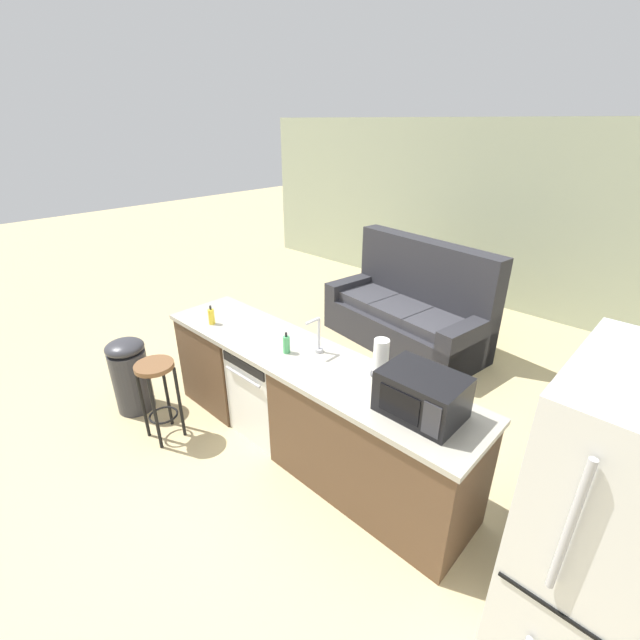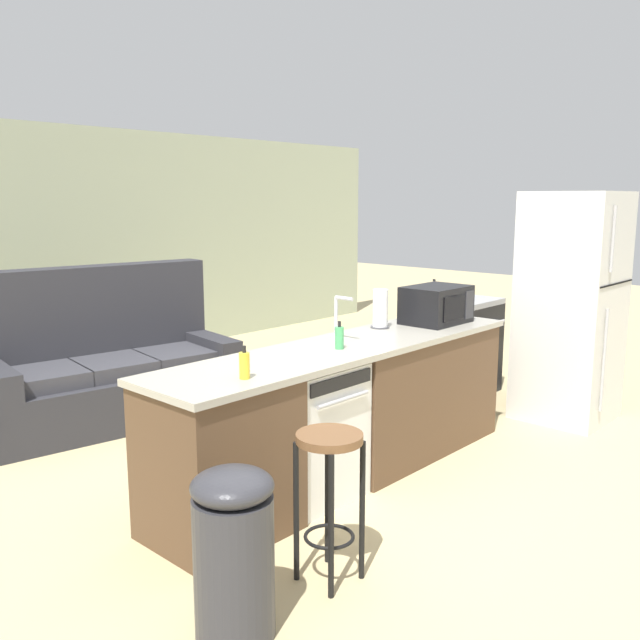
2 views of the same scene
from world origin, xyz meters
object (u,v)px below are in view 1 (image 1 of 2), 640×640
refrigerator (619,608)px  bar_stool (158,385)px  microwave (422,394)px  couch (410,313)px  dishwasher (273,388)px  dish_soap_bottle (211,316)px  kettle (636,422)px  paper_towel_roll (381,358)px  trash_bin (130,374)px  soap_bottle (286,344)px  stove_range (637,518)px

refrigerator → bar_stool: size_ratio=2.55×
microwave → couch: (-1.47, 2.28, -0.65)m
dishwasher → bar_stool: 0.97m
dishwasher → couch: 2.28m
dish_soap_bottle → kettle: bearing=15.3°
kettle → couch: bearing=147.2°
dishwasher → paper_towel_roll: (0.98, 0.19, 0.62)m
refrigerator → bar_stool: bearing=-176.5°
kettle → trash_bin: bearing=-158.6°
paper_towel_roll → couch: (-1.03, 2.09, -0.64)m
microwave → couch: size_ratio=0.24×
soap_bottle → kettle: 2.30m
trash_bin → dishwasher: bearing=31.8°
paper_towel_roll → microwave: bearing=-23.0°
microwave → bar_stool: (-2.04, -0.75, -0.50)m
dishwasher → kettle: bearing=15.6°
refrigerator → soap_bottle: size_ratio=10.70×
microwave → kettle: size_ratio=2.44×
trash_bin → soap_bottle: bearing=25.3°
trash_bin → microwave: bearing=15.7°
microwave → soap_bottle: microwave is taller
soap_bottle → dish_soap_bottle: same height
dish_soap_bottle → couch: 2.57m
soap_bottle → bar_stool: soap_bottle is taller
microwave → paper_towel_roll: bearing=157.0°
dishwasher → couch: bearing=91.1°
dish_soap_bottle → bar_stool: dish_soap_bottle is taller
microwave → dish_soap_bottle: (-2.05, -0.16, -0.07)m
stove_range → paper_towel_roll: paper_towel_roll is taller
kettle → couch: couch is taller
paper_towel_roll → soap_bottle: size_ratio=1.60×
dishwasher → microwave: 1.56m
stove_range → kettle: kettle is taller
couch → dish_soap_bottle: bearing=-103.3°
refrigerator → microwave: bearing=154.9°
paper_towel_roll → kettle: (1.45, 0.49, -0.05)m
paper_towel_roll → dish_soap_bottle: 1.64m
dish_soap_bottle → trash_bin: dish_soap_bottle is taller
stove_range → bar_stool: size_ratio=1.22×
soap_bottle → kettle: kettle is taller
bar_stool → dish_soap_bottle: bearing=90.6°
dishwasher → dish_soap_bottle: 0.84m
refrigerator → kettle: size_ratio=9.19×
soap_bottle → dishwasher: bearing=168.5°
kettle → bar_stool: bearing=-154.9°
paper_towel_roll → couch: couch is taller
stove_range → paper_towel_roll: (-1.62, -0.36, 0.59)m
dishwasher → kettle: size_ratio=4.10×
soap_bottle → trash_bin: 1.72m
refrigerator → microwave: (-1.17, 0.55, 0.10)m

